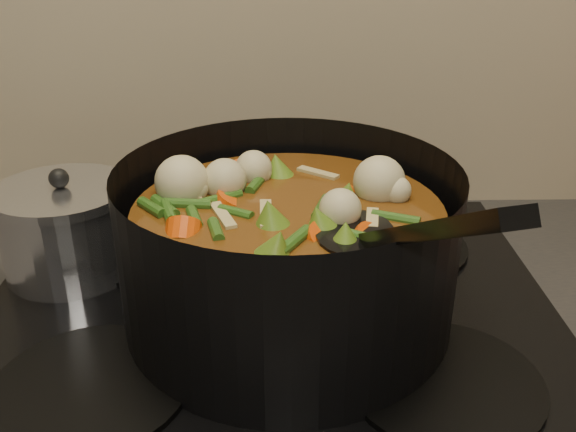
{
  "coord_description": "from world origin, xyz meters",
  "views": [
    {
      "loc": [
        0.01,
        1.34,
        1.32
      ],
      "look_at": [
        0.02,
        1.91,
        1.05
      ],
      "focal_mm": 40.0,
      "sensor_mm": 36.0,
      "label": 1
    }
  ],
  "objects": [
    {
      "name": "stovetop",
      "position": [
        0.0,
        1.93,
        0.92
      ],
      "size": [
        0.62,
        0.54,
        0.03
      ],
      "color": "black",
      "rests_on": "counter"
    },
    {
      "name": "stockpot",
      "position": [
        0.02,
        1.91,
        1.01
      ],
      "size": [
        0.35,
        0.44,
        0.25
      ],
      "rotation": [
        0.0,
        0.0,
        0.05
      ],
      "color": "black",
      "rests_on": "stovetop"
    },
    {
      "name": "saucepan",
      "position": [
        -0.24,
        2.02,
        0.98
      ],
      "size": [
        0.16,
        0.16,
        0.13
      ],
      "rotation": [
        0.0,
        0.0,
        0.36
      ],
      "color": "silver",
      "rests_on": "stovetop"
    }
  ]
}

